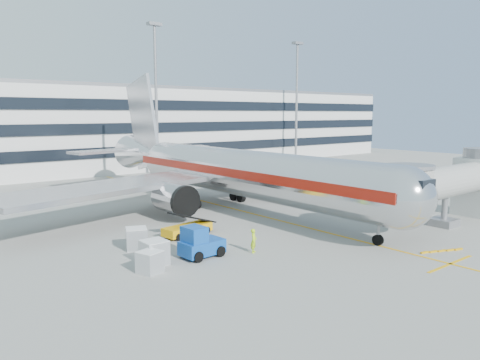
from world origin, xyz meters
TOP-DOWN VIEW (x-y plane):
  - ground at (0.00, 0.00)m, footprint 180.00×180.00m
  - lead_in_line at (0.00, 10.00)m, footprint 0.25×70.00m
  - stop_bar at (0.00, -14.00)m, footprint 6.00×0.25m
  - main_jet at (0.00, 11.72)m, footprint 50.95×48.70m
  - jet_bridge at (12.18, -8.00)m, footprint 17.80×4.50m
  - terminal at (0.00, 57.95)m, footprint 150.00×24.25m
  - light_mast_centre at (8.00, 42.00)m, footprint 2.40×1.20m
  - light_mast_east at (42.00, 42.00)m, footprint 2.40×1.20m
  - belt_loader at (-10.21, 4.28)m, footprint 4.83×2.23m
  - baggage_tug at (-12.88, -1.56)m, footprint 3.29×2.21m
  - cargo_container_left at (-17.35, -2.27)m, footprint 1.74×1.74m
  - cargo_container_right at (-15.50, 3.35)m, footprint 2.06×2.06m
  - cargo_container_front at (-16.28, -0.93)m, footprint 1.65×1.65m
  - ramp_worker at (-9.01, -3.17)m, footprint 0.81×0.76m

SIDE VIEW (x-z plane):
  - ground at x=0.00m, z-range 0.00..0.00m
  - lead_in_line at x=0.00m, z-range 0.00..0.01m
  - stop_bar at x=0.00m, z-range 0.00..0.01m
  - belt_loader at x=-10.21m, z-range -0.49..1.78m
  - cargo_container_left at x=-17.35m, z-range 0.00..1.48m
  - cargo_container_right at x=-15.50m, z-range 0.00..1.69m
  - cargo_container_front at x=-16.28m, z-range 0.00..1.74m
  - ramp_worker at x=-9.01m, z-range 0.00..1.86m
  - baggage_tug at x=-12.88m, z-range -0.15..2.24m
  - jet_bridge at x=12.18m, z-range 0.37..7.37m
  - main_jet at x=0.00m, z-range -3.79..12.26m
  - terminal at x=0.00m, z-range 0.00..15.60m
  - light_mast_centre at x=8.00m, z-range 2.15..27.60m
  - light_mast_east at x=42.00m, z-range 2.15..27.60m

